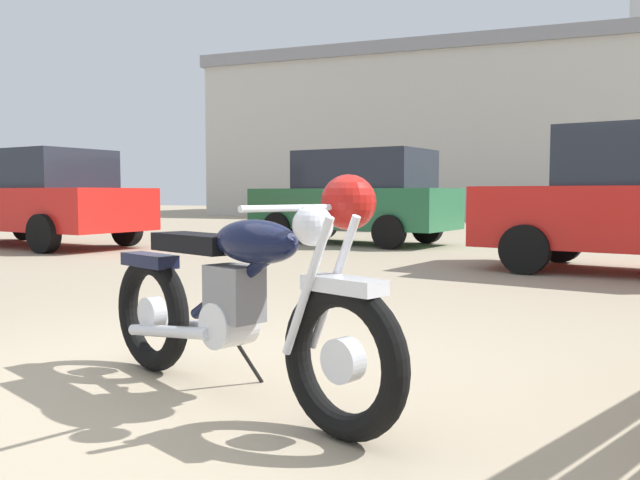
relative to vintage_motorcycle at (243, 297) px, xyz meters
The scene contains 6 objects.
ground_plane 0.64m from the vintage_motorcycle, behind, with size 80.00×80.00×0.00m, color gray.
vintage_motorcycle is the anchor object (origin of this frame).
red_hatchback_near 10.45m from the vintage_motorcycle, 142.24° to the left, with size 4.89×2.43×1.74m.
pale_sedan_back 9.70m from the vintage_motorcycle, 107.06° to the left, with size 4.12×2.31×1.78m.
dark_sedan_left 14.97m from the vintage_motorcycle, 108.23° to the left, with size 3.94×1.90×1.78m.
industrial_building 28.67m from the vintage_motorcycle, 95.92° to the left, with size 24.01×13.70×15.50m.
Camera 1 is at (1.94, -2.59, 0.98)m, focal length 36.93 mm.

